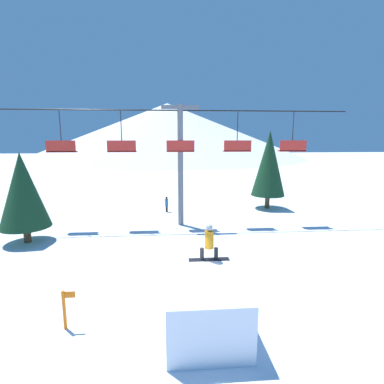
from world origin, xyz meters
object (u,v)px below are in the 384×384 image
at_px(snowboarder, 209,242).
at_px(trail_marker, 65,309).
at_px(snow_ramp, 204,304).
at_px(distant_skier, 167,204).
at_px(pine_tree_near, 23,190).

height_order(snowboarder, trail_marker, snowboarder).
relative_size(snow_ramp, trail_marker, 2.65).
distance_m(snowboarder, distant_skier, 13.83).
height_order(pine_tree_near, trail_marker, pine_tree_near).
distance_m(pine_tree_near, distant_skier, 10.40).
distance_m(snow_ramp, trail_marker, 4.27).
relative_size(snowboarder, pine_tree_near, 0.28).
xyz_separation_m(trail_marker, distant_skier, (3.06, 14.69, -0.01)).
relative_size(snowboarder, distant_skier, 1.15).
relative_size(snow_ramp, pine_tree_near, 0.65).
xyz_separation_m(snowboarder, distant_skier, (-1.52, 13.64, -1.63)).
height_order(snow_ramp, distant_skier, snow_ramp).
relative_size(trail_marker, distant_skier, 1.02).
xyz_separation_m(snow_ramp, trail_marker, (-4.26, 0.33, -0.15)).
relative_size(pine_tree_near, distant_skier, 4.13).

